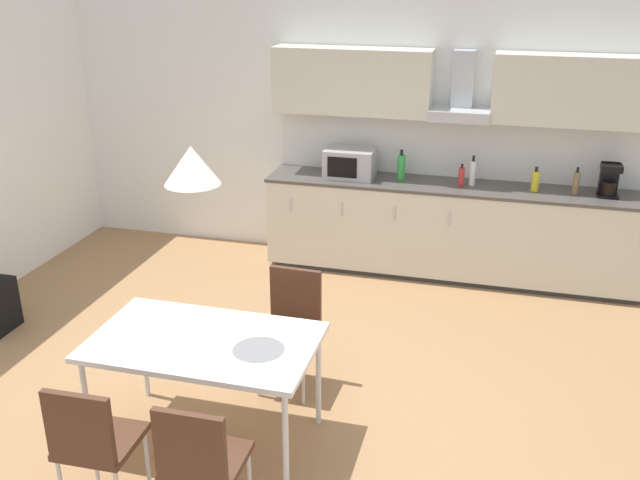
% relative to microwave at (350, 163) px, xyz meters
% --- Properties ---
extents(ground_plane, '(8.85, 8.89, 0.02)m').
position_rel_microwave_xyz_m(ground_plane, '(-0.08, -2.67, -1.07)').
color(ground_plane, '#9E754C').
extents(wall_back, '(7.08, 0.10, 2.67)m').
position_rel_microwave_xyz_m(wall_back, '(-0.08, 0.34, 0.27)').
color(wall_back, white).
rests_on(wall_back, ground_plane).
extents(kitchen_counter, '(3.61, 0.61, 0.92)m').
position_rel_microwave_xyz_m(kitchen_counter, '(1.01, 0.00, -0.60)').
color(kitchen_counter, '#333333').
rests_on(kitchen_counter, ground_plane).
extents(backsplash_tile, '(3.59, 0.02, 0.57)m').
position_rel_microwave_xyz_m(backsplash_tile, '(1.01, 0.28, 0.14)').
color(backsplash_tile, silver).
rests_on(backsplash_tile, kitchen_counter).
extents(upper_wall_cabinets, '(3.59, 0.40, 0.62)m').
position_rel_microwave_xyz_m(upper_wall_cabinets, '(1.01, 0.13, 0.77)').
color(upper_wall_cabinets, beige).
extents(microwave, '(0.48, 0.35, 0.28)m').
position_rel_microwave_xyz_m(microwave, '(0.00, 0.00, 0.00)').
color(microwave, '#ADADB2').
rests_on(microwave, kitchen_counter).
extents(coffee_maker, '(0.18, 0.19, 0.30)m').
position_rel_microwave_xyz_m(coffee_maker, '(2.38, 0.03, 0.01)').
color(coffee_maker, black).
rests_on(coffee_maker, kitchen_counter).
extents(bottle_yellow, '(0.07, 0.07, 0.23)m').
position_rel_microwave_xyz_m(bottle_yellow, '(1.75, -0.01, -0.04)').
color(bottle_yellow, yellow).
rests_on(bottle_yellow, kitchen_counter).
extents(bottle_brown, '(0.06, 0.06, 0.25)m').
position_rel_microwave_xyz_m(bottle_brown, '(2.10, -0.00, -0.03)').
color(bottle_brown, brown).
rests_on(bottle_brown, kitchen_counter).
extents(bottle_green, '(0.07, 0.07, 0.29)m').
position_rel_microwave_xyz_m(bottle_green, '(0.49, 0.06, -0.02)').
color(bottle_green, green).
rests_on(bottle_green, kitchen_counter).
extents(bottle_red, '(0.06, 0.06, 0.21)m').
position_rel_microwave_xyz_m(bottle_red, '(1.08, -0.00, -0.05)').
color(bottle_red, red).
rests_on(bottle_red, kitchen_counter).
extents(bottle_white, '(0.06, 0.06, 0.29)m').
position_rel_microwave_xyz_m(bottle_white, '(1.18, 0.03, -0.02)').
color(bottle_white, white).
rests_on(bottle_white, kitchen_counter).
extents(dining_table, '(1.39, 0.83, 0.74)m').
position_rel_microwave_xyz_m(dining_table, '(-0.23, -3.06, -0.37)').
color(dining_table, white).
rests_on(dining_table, ground_plane).
extents(chair_far_right, '(0.41, 0.41, 0.87)m').
position_rel_microwave_xyz_m(chair_far_right, '(0.09, -2.26, -0.53)').
color(chair_far_right, '#4C2D1E').
rests_on(chair_far_right, ground_plane).
extents(chair_near_right, '(0.40, 0.40, 0.87)m').
position_rel_microwave_xyz_m(chair_near_right, '(0.09, -3.86, -0.53)').
color(chair_near_right, '#4C2D1E').
rests_on(chair_near_right, ground_plane).
extents(chair_near_left, '(0.41, 0.41, 0.87)m').
position_rel_microwave_xyz_m(chair_near_left, '(-0.54, -3.86, -0.53)').
color(chair_near_left, '#4C2D1E').
rests_on(chair_near_left, ground_plane).
extents(pendant_lamp, '(0.32, 0.32, 0.22)m').
position_rel_microwave_xyz_m(pendant_lamp, '(-0.23, -3.06, 0.79)').
color(pendant_lamp, silver).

